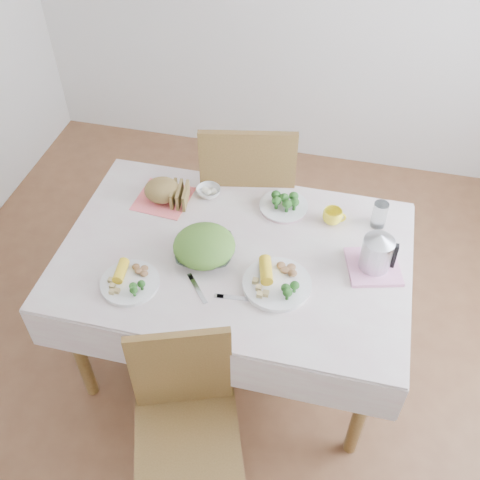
% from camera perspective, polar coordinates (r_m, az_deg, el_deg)
% --- Properties ---
extents(floor, '(3.60, 3.60, 0.00)m').
position_cam_1_polar(floor, '(3.03, -0.46, -11.16)').
color(floor, brown).
rests_on(floor, ground).
extents(dining_table, '(1.40, 0.90, 0.75)m').
position_cam_1_polar(dining_table, '(2.72, -0.51, -6.81)').
color(dining_table, brown).
rests_on(dining_table, floor).
extents(tablecloth, '(1.50, 1.00, 0.01)m').
position_cam_1_polar(tablecloth, '(2.43, -0.57, -1.31)').
color(tablecloth, beige).
rests_on(tablecloth, dining_table).
extents(chair_near, '(0.52, 0.52, 0.89)m').
position_cam_1_polar(chair_near, '(2.28, -5.37, -19.50)').
color(chair_near, brown).
rests_on(chair_near, floor).
extents(chair_far, '(0.57, 0.57, 1.07)m').
position_cam_1_polar(chair_far, '(3.12, 0.81, 4.00)').
color(chair_far, brown).
rests_on(chair_far, floor).
extents(salad_bowl, '(0.29, 0.29, 0.06)m').
position_cam_1_polar(salad_bowl, '(2.39, -3.62, -1.16)').
color(salad_bowl, white).
rests_on(salad_bowl, tablecloth).
extents(dinner_plate_left, '(0.29, 0.29, 0.02)m').
position_cam_1_polar(dinner_plate_left, '(2.34, -11.10, -4.29)').
color(dinner_plate_left, white).
rests_on(dinner_plate_left, tablecloth).
extents(dinner_plate_right, '(0.31, 0.31, 0.02)m').
position_cam_1_polar(dinner_plate_right, '(2.30, 3.77, -4.52)').
color(dinner_plate_right, white).
rests_on(dinner_plate_right, tablecloth).
extents(broccoli_plate, '(0.24, 0.24, 0.02)m').
position_cam_1_polar(broccoli_plate, '(2.63, 4.45, 3.41)').
color(broccoli_plate, beige).
rests_on(broccoli_plate, tablecloth).
extents(napkin, '(0.26, 0.26, 0.00)m').
position_cam_1_polar(napkin, '(2.70, -7.80, 4.19)').
color(napkin, '#FA6869').
rests_on(napkin, tablecloth).
extents(bread_loaf, '(0.19, 0.18, 0.10)m').
position_cam_1_polar(bread_loaf, '(2.66, -7.91, 5.10)').
color(bread_loaf, brown).
rests_on(bread_loaf, napkin).
extents(fruit_bowl, '(0.15, 0.15, 0.04)m').
position_cam_1_polar(fruit_bowl, '(2.69, -3.22, 4.94)').
color(fruit_bowl, white).
rests_on(fruit_bowl, tablecloth).
extents(yellow_mug, '(0.11, 0.11, 0.07)m').
position_cam_1_polar(yellow_mug, '(2.57, 9.38, 2.37)').
color(yellow_mug, yellow).
rests_on(yellow_mug, tablecloth).
extents(glass_tumbler, '(0.07, 0.07, 0.13)m').
position_cam_1_polar(glass_tumbler, '(2.58, 13.99, 2.54)').
color(glass_tumbler, white).
rests_on(glass_tumbler, tablecloth).
extents(pink_tray, '(0.26, 0.26, 0.02)m').
position_cam_1_polar(pink_tray, '(2.42, 13.38, -2.65)').
color(pink_tray, pink).
rests_on(pink_tray, tablecloth).
extents(electric_kettle, '(0.15, 0.15, 0.18)m').
position_cam_1_polar(electric_kettle, '(2.34, 13.83, -0.81)').
color(electric_kettle, '#B2B5BA').
rests_on(electric_kettle, pink_tray).
extents(fork_left, '(0.12, 0.14, 0.00)m').
position_cam_1_polar(fork_left, '(2.29, -4.33, -4.98)').
color(fork_left, silver).
rests_on(fork_left, tablecloth).
extents(fork_right, '(0.03, 0.17, 0.00)m').
position_cam_1_polar(fork_right, '(2.29, 3.77, -5.04)').
color(fork_right, silver).
rests_on(fork_right, tablecloth).
extents(knife, '(0.17, 0.04, 0.00)m').
position_cam_1_polar(knife, '(2.26, -0.18, -5.92)').
color(knife, silver).
rests_on(knife, tablecloth).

